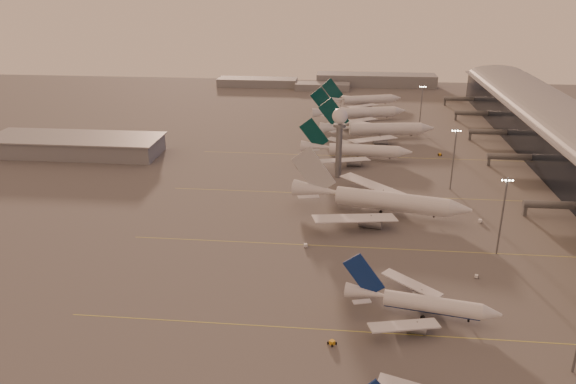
# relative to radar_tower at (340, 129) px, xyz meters

# --- Properties ---
(ground) EXTENTS (700.00, 700.00, 0.00)m
(ground) POSITION_rel_radar_tower_xyz_m (-5.00, -120.00, -20.95)
(ground) COLOR #4C4A4A
(ground) RESTS_ON ground
(taxiway_markings) EXTENTS (180.00, 185.25, 0.02)m
(taxiway_markings) POSITION_rel_radar_tower_xyz_m (25.00, -64.00, -20.94)
(taxiway_markings) COLOR #CEC948
(taxiway_markings) RESTS_ON ground
(hangar) EXTENTS (82.00, 27.00, 8.50)m
(hangar) POSITION_rel_radar_tower_xyz_m (-125.00, 20.00, -16.63)
(hangar) COLOR slate
(hangar) RESTS_ON ground
(radar_tower) EXTENTS (6.40, 6.40, 31.10)m
(radar_tower) POSITION_rel_radar_tower_xyz_m (0.00, 0.00, 0.00)
(radar_tower) COLOR slate
(radar_tower) RESTS_ON ground
(mast_b) EXTENTS (3.60, 0.56, 25.00)m
(mast_b) POSITION_rel_radar_tower_xyz_m (50.00, -65.00, -7.21)
(mast_b) COLOR slate
(mast_b) RESTS_ON ground
(mast_c) EXTENTS (3.60, 0.56, 25.00)m
(mast_c) POSITION_rel_radar_tower_xyz_m (45.00, -10.00, -7.21)
(mast_c) COLOR slate
(mast_c) RESTS_ON ground
(mast_d) EXTENTS (3.60, 0.56, 25.00)m
(mast_d) POSITION_rel_radar_tower_xyz_m (43.00, 80.00, -7.21)
(mast_d) COLOR slate
(mast_d) RESTS_ON ground
(distant_horizon) EXTENTS (165.00, 37.50, 9.00)m
(distant_horizon) POSITION_rel_radar_tower_xyz_m (-2.38, 205.14, -17.06)
(distant_horizon) COLOR slate
(distant_horizon) RESTS_ON ground
(narrowbody_mid) EXTENTS (39.13, 30.96, 15.41)m
(narrowbody_mid) POSITION_rel_radar_tower_xyz_m (22.44, -101.78, -17.83)
(narrowbody_mid) COLOR silver
(narrowbody_mid) RESTS_ON ground
(widebody_white) EXTENTS (63.92, 50.68, 22.80)m
(widebody_white) POSITION_rel_radar_tower_xyz_m (15.39, -37.78, -17.00)
(widebody_white) COLOR silver
(widebody_white) RESTS_ON ground
(greentail_a) EXTENTS (52.26, 42.11, 18.97)m
(greentail_a) POSITION_rel_radar_tower_xyz_m (7.90, 25.18, -17.60)
(greentail_a) COLOR silver
(greentail_a) RESTS_ON ground
(greentail_b) EXTENTS (60.67, 48.68, 22.12)m
(greentail_b) POSITION_rel_radar_tower_xyz_m (19.23, 61.04, -17.04)
(greentail_b) COLOR silver
(greentail_b) RESTS_ON ground
(greentail_c) EXTENTS (56.23, 44.82, 20.89)m
(greentail_c) POSITION_rel_radar_tower_xyz_m (10.54, 98.51, -17.26)
(greentail_c) COLOR silver
(greentail_c) RESTS_ON ground
(greentail_d) EXTENTS (51.93, 41.31, 19.46)m
(greentail_d) POSITION_rel_radar_tower_xyz_m (13.19, 135.82, -17.51)
(greentail_d) COLOR silver
(greentail_d) RESTS_ON ground
(gsv_tug_mid) EXTENTS (4.21, 4.18, 1.06)m
(gsv_tug_mid) POSITION_rel_radar_tower_xyz_m (0.75, -115.82, -20.40)
(gsv_tug_mid) COLOR gold
(gsv_tug_mid) RESTS_ON ground
(gsv_truck_b) EXTENTS (5.19, 3.35, 1.97)m
(gsv_truck_b) POSITION_rel_radar_tower_xyz_m (41.03, -81.01, -19.94)
(gsv_truck_b) COLOR white
(gsv_truck_b) RESTS_ON ground
(gsv_truck_c) EXTENTS (6.15, 3.32, 2.36)m
(gsv_truck_c) POSITION_rel_radar_tower_xyz_m (-8.51, -66.50, -19.75)
(gsv_truck_c) COLOR white
(gsv_truck_c) RESTS_ON ground
(gsv_catering_b) EXTENTS (5.97, 4.33, 4.48)m
(gsv_catering_b) POSITION_rel_radar_tower_xyz_m (50.18, -41.81, -18.71)
(gsv_catering_b) COLOR white
(gsv_catering_b) RESTS_ON ground
(gsv_tug_far) EXTENTS (2.52, 3.47, 0.90)m
(gsv_tug_far) POSITION_rel_radar_tower_xyz_m (21.65, -13.74, -20.49)
(gsv_tug_far) COLOR white
(gsv_tug_far) RESTS_ON ground
(gsv_truck_d) EXTENTS (2.44, 5.51, 2.16)m
(gsv_truck_d) POSITION_rel_radar_tower_xyz_m (-18.96, 14.26, -19.85)
(gsv_truck_d) COLOR white
(gsv_truck_d) RESTS_ON ground
(gsv_tug_hangar) EXTENTS (3.92, 2.41, 1.10)m
(gsv_tug_hangar) POSITION_rel_radar_tower_xyz_m (47.54, 34.81, -20.38)
(gsv_tug_hangar) COLOR gold
(gsv_tug_hangar) RESTS_ON ground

